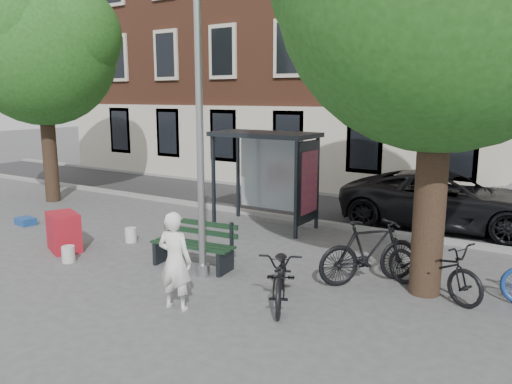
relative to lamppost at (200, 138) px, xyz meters
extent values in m
plane|color=#4C4C4F|center=(0.00, 0.00, -2.78)|extent=(90.00, 90.00, 0.00)
cube|color=#28282B|center=(0.00, 7.00, -2.78)|extent=(40.00, 4.00, 0.01)
cube|color=gray|center=(0.00, 5.00, -2.72)|extent=(40.00, 0.25, 0.12)
cube|color=gray|center=(0.00, 9.00, -2.72)|extent=(40.00, 0.25, 0.12)
cube|color=brown|center=(0.00, 13.00, 4.22)|extent=(30.00, 8.00, 14.00)
cylinder|color=#9EA0A3|center=(0.00, 0.00, 0.22)|extent=(0.14, 0.14, 6.00)
cylinder|color=#9EA0A3|center=(0.00, 0.00, -2.66)|extent=(0.28, 0.28, 0.24)
cylinder|color=black|center=(4.00, 1.50, -1.08)|extent=(0.56, 0.56, 3.40)
cylinder|color=black|center=(-9.00, 3.00, -1.18)|extent=(0.48, 0.48, 3.20)
sphere|color=#1F4D17|center=(-9.00, 3.00, 2.22)|extent=(4.80, 4.80, 4.80)
sphere|color=#1F4D17|center=(-8.10, 3.40, 2.72)|extent=(3.36, 3.36, 3.36)
sphere|color=#1F4D17|center=(-9.80, 2.70, 2.52)|extent=(3.60, 3.60, 3.60)
sphere|color=#1F4D17|center=(-8.80, 2.10, 2.82)|extent=(3.12, 3.12, 3.12)
cube|color=#1E2328|center=(-2.30, 3.40, -1.53)|extent=(0.08, 0.08, 2.50)
cube|color=#1E2328|center=(0.30, 3.40, -1.53)|extent=(0.08, 0.08, 2.50)
cube|color=#1E2328|center=(-2.30, 4.60, -1.53)|extent=(0.08, 0.08, 2.50)
cube|color=#1E2328|center=(0.30, 4.60, -1.53)|extent=(0.08, 0.08, 2.50)
cube|color=#1E2328|center=(-1.00, 4.00, -0.22)|extent=(2.85, 1.45, 0.12)
cube|color=#8C999E|center=(-1.00, 4.60, -1.41)|extent=(2.34, 0.04, 2.00)
cube|color=#1E2328|center=(0.30, 4.00, -1.41)|extent=(0.12, 1.14, 2.12)
cube|color=#D84C19|center=(0.37, 4.00, -1.41)|extent=(0.02, 0.90, 1.62)
imported|color=white|center=(0.61, -1.49, -1.93)|extent=(0.67, 0.50, 1.70)
cube|color=#1E2328|center=(-1.29, 0.22, -2.55)|extent=(0.14, 0.59, 0.48)
cube|color=#1E2328|center=(0.29, 0.37, -2.55)|extent=(0.14, 0.59, 0.48)
cube|color=black|center=(-0.48, 0.10, -2.29)|extent=(1.86, 0.30, 0.04)
cube|color=black|center=(-0.50, 0.29, -2.29)|extent=(1.86, 0.30, 0.04)
cube|color=black|center=(-0.52, 0.48, -2.29)|extent=(1.86, 0.30, 0.04)
cube|color=black|center=(-0.53, 0.59, -2.07)|extent=(1.85, 0.23, 0.11)
cube|color=black|center=(-0.53, 0.59, -1.88)|extent=(1.85, 0.23, 0.11)
imported|color=black|center=(4.13, 1.49, -2.25)|extent=(2.15, 1.47, 1.07)
imported|color=black|center=(2.00, -0.30, -2.26)|extent=(1.53, 2.10, 1.05)
imported|color=black|center=(2.96, 1.43, -2.15)|extent=(1.83, 1.97, 1.26)
imported|color=black|center=(3.24, 6.59, -2.01)|extent=(5.76, 3.05, 1.54)
cube|color=#A31523|center=(-3.80, -0.41, -2.33)|extent=(1.06, 0.90, 0.90)
cube|color=navy|center=(-6.78, 0.51, -2.68)|extent=(0.59, 0.46, 0.20)
cylinder|color=silver|center=(-3.00, -0.92, -2.60)|extent=(0.31, 0.31, 0.36)
cylinder|color=silver|center=(-3.00, 0.91, -2.60)|extent=(0.35, 0.35, 0.36)
camera|label=1|loc=(6.06, -7.49, 0.78)|focal=35.00mm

